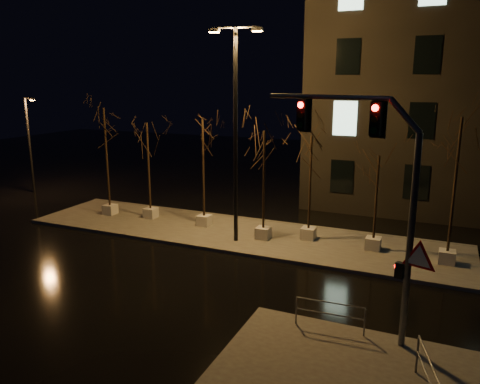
% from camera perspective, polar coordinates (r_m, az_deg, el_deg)
% --- Properties ---
extents(ground, '(90.00, 90.00, 0.00)m').
position_cam_1_polar(ground, '(18.60, -8.26, -10.58)').
color(ground, black).
rests_on(ground, ground).
extents(median, '(22.00, 5.00, 0.15)m').
position_cam_1_polar(median, '(23.52, -0.54, -5.06)').
color(median, '#4B4843').
rests_on(median, ground).
extents(sidewalk_corner, '(7.00, 5.00, 0.15)m').
position_cam_1_polar(sidewalk_corner, '(13.25, 13.30, -21.11)').
color(sidewalk_corner, '#4B4843').
rests_on(sidewalk_corner, ground).
extents(tree_0, '(1.80, 1.80, 6.13)m').
position_cam_1_polar(tree_0, '(26.74, -16.13, 7.02)').
color(tree_0, beige).
rests_on(tree_0, median).
extents(tree_1, '(1.80, 1.80, 5.37)m').
position_cam_1_polar(tree_1, '(25.54, -11.20, 5.72)').
color(tree_1, beige).
rests_on(tree_1, median).
extents(tree_2, '(1.80, 1.80, 5.64)m').
position_cam_1_polar(tree_2, '(23.69, -4.55, 5.85)').
color(tree_2, beige).
rests_on(tree_2, median).
extents(tree_3, '(1.80, 1.80, 5.30)m').
position_cam_1_polar(tree_3, '(21.63, 2.96, 4.47)').
color(tree_3, beige).
rests_on(tree_3, median).
extents(tree_4, '(1.80, 1.80, 5.07)m').
position_cam_1_polar(tree_4, '(21.81, 8.64, 3.95)').
color(tree_4, beige).
rests_on(tree_4, median).
extents(tree_5, '(1.80, 1.80, 4.37)m').
position_cam_1_polar(tree_5, '(21.11, 16.44, 1.77)').
color(tree_5, beige).
rests_on(tree_5, median).
extents(tree_6, '(1.80, 1.80, 6.17)m').
position_cam_1_polar(tree_6, '(20.28, 25.08, 4.53)').
color(tree_6, beige).
rests_on(tree_6, median).
extents(traffic_signal_mast, '(5.43, 1.93, 6.97)m').
position_cam_1_polar(traffic_signal_mast, '(13.60, 16.12, 1.07)').
color(traffic_signal_mast, '#53555A').
rests_on(traffic_signal_mast, sidewalk_corner).
extents(streetlight_main, '(2.41, 0.67, 9.65)m').
position_cam_1_polar(streetlight_main, '(21.13, -0.54, 8.50)').
color(streetlight_main, black).
rests_on(streetlight_main, median).
extents(streetlight_far, '(1.25, 0.52, 6.49)m').
position_cam_1_polar(streetlight_far, '(34.83, -24.24, 5.69)').
color(streetlight_far, black).
rests_on(streetlight_far, ground).
extents(guard_rail_a, '(2.11, 0.14, 0.91)m').
position_cam_1_polar(guard_rail_a, '(14.77, 10.88, -14.13)').
color(guard_rail_a, '#53555A').
rests_on(guard_rail_a, sidewalk_corner).
extents(guard_rail_b, '(0.64, 2.20, 1.08)m').
position_cam_1_polar(guard_rail_b, '(12.48, 21.98, -19.94)').
color(guard_rail_b, '#53555A').
rests_on(guard_rail_b, sidewalk_corner).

